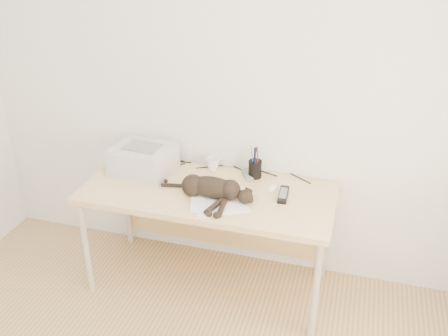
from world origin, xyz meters
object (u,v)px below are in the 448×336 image
(mouse, at_px, (272,186))
(printer, at_px, (143,159))
(mug, at_px, (213,164))
(pen_cup, at_px, (255,169))
(cat, at_px, (210,188))
(desk, at_px, (212,201))

(mouse, bearing_deg, printer, -169.88)
(mug, relative_size, pen_cup, 0.43)
(pen_cup, bearing_deg, mouse, -39.92)
(cat, xyz_separation_m, mug, (-0.09, 0.36, -0.02))
(printer, xyz_separation_m, cat, (0.54, -0.22, -0.03))
(printer, bearing_deg, mug, 17.95)
(pen_cup, bearing_deg, mug, 175.08)
(desk, relative_size, pen_cup, 7.12)
(desk, relative_size, cat, 2.57)
(desk, height_order, mouse, mouse)
(printer, height_order, cat, printer)
(cat, bearing_deg, pen_cup, 61.56)
(cat, height_order, pen_cup, pen_cup)
(desk, distance_m, mug, 0.27)
(desk, relative_size, mouse, 15.82)
(desk, relative_size, mug, 16.56)
(printer, distance_m, mug, 0.47)
(desk, xyz_separation_m, pen_cup, (0.25, 0.17, 0.20))
(cat, xyz_separation_m, pen_cup, (0.21, 0.33, 0.00))
(desk, height_order, cat, cat)
(printer, distance_m, cat, 0.58)
(printer, xyz_separation_m, mug, (0.45, 0.14, -0.04))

